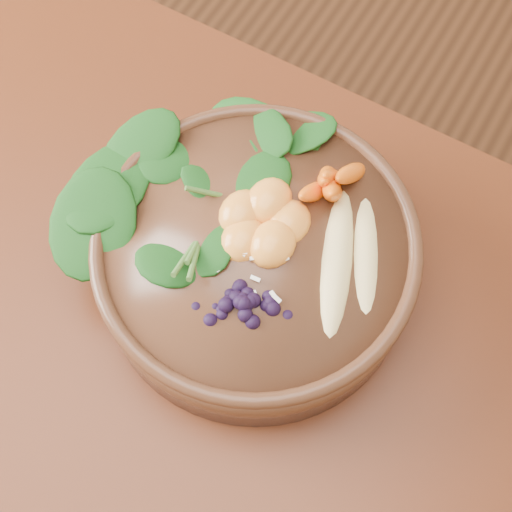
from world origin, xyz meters
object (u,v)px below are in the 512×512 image
stoneware_bowl (256,260)px  banana_halves (353,251)px  kale_heap (222,161)px  carrot_cluster (336,154)px  blueberry_pile (243,297)px  mandarin_cluster (263,216)px

stoneware_bowl → banana_halves: bearing=19.7°
stoneware_bowl → kale_heap: (-0.07, 0.05, 0.07)m
carrot_cluster → banana_halves: (0.06, -0.07, -0.03)m
carrot_cluster → blueberry_pile: (-0.01, -0.16, -0.02)m
stoneware_bowl → mandarin_cluster: bearing=100.6°
kale_heap → carrot_cluster: (0.10, 0.05, 0.02)m
carrot_cluster → mandarin_cluster: size_ratio=0.87×
banana_halves → mandarin_cluster: (-0.09, -0.01, 0.00)m
stoneware_bowl → blueberry_pile: blueberry_pile is taller
stoneware_bowl → kale_heap: kale_heap is taller
kale_heap → mandarin_cluster: 0.07m
kale_heap → mandarin_cluster: bearing=-24.9°
mandarin_cluster → kale_heap: bearing=155.1°
stoneware_bowl → blueberry_pile: size_ratio=2.16×
stoneware_bowl → banana_halves: (0.09, 0.03, 0.06)m
stoneware_bowl → carrot_cluster: carrot_cluster is taller
carrot_cluster → mandarin_cluster: carrot_cluster is taller
kale_heap → carrot_cluster: 0.11m
mandarin_cluster → blueberry_pile: bearing=-72.3°
carrot_cluster → kale_heap: bearing=-169.5°
carrot_cluster → mandarin_cluster: (-0.03, -0.08, -0.03)m
carrot_cluster → banana_halves: bearing=-66.9°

